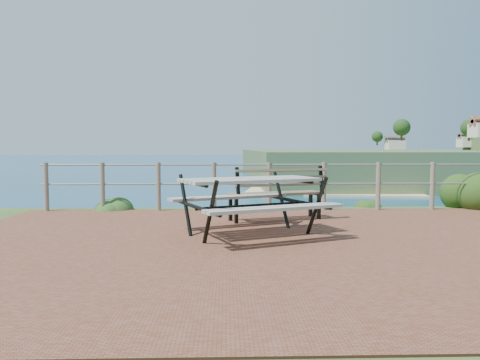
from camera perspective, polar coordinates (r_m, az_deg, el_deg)
name	(u,v)px	position (r m, az deg, el deg)	size (l,w,h in m)	color
ground	(291,244)	(6.54, 6.25, -7.75)	(10.00, 7.00, 0.12)	brown
ocean	(228,150)	(206.35, -1.44, 3.63)	(1200.00, 1200.00, 0.00)	#14537B
safety_railing	(269,184)	(9.76, 3.56, -0.45)	(9.40, 0.10, 1.00)	#6B5B4C
picnic_table	(250,200)	(6.99, 1.23, -2.48)	(2.17, 1.63, 0.85)	gray
park_bench	(275,185)	(8.46, 4.33, -0.67)	(1.78, 0.93, 0.98)	brown
shrub_right_edge	(472,208)	(11.47, 26.41, -3.07)	(1.06, 1.06, 1.52)	#1D3B12
shrub_lip_west	(115,209)	(10.40, -15.00, -3.48)	(0.70, 0.70, 0.42)	#204D1D
shrub_lip_east	(367,206)	(11.09, 15.23, -3.03)	(0.66, 0.66, 0.36)	#1D3B12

